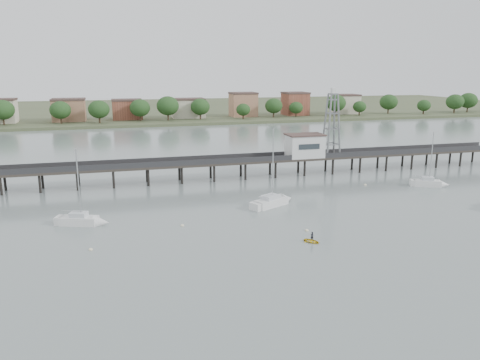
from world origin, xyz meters
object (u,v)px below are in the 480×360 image
at_px(pier, 196,164).
at_px(sailboat_b, 86,221).
at_px(yellow_dinghy, 312,242).
at_px(sailboat_c, 276,201).
at_px(lattice_tower, 332,125).
at_px(sailboat_e, 432,183).

distance_m(pier, sailboat_b, 33.00).
bearing_deg(yellow_dinghy, sailboat_b, 115.98).
bearing_deg(sailboat_c, lattice_tower, 18.48).
bearing_deg(sailboat_b, lattice_tower, 44.71).
distance_m(pier, yellow_dinghy, 41.90).
height_order(lattice_tower, sailboat_c, lattice_tower).
bearing_deg(pier, yellow_dinghy, -77.54).
xyz_separation_m(pier, sailboat_e, (45.97, -17.77, -3.14)).
bearing_deg(sailboat_c, sailboat_e, -21.12).
bearing_deg(pier, sailboat_c, -64.23).
distance_m(pier, sailboat_e, 49.39).
xyz_separation_m(lattice_tower, yellow_dinghy, (-22.50, -40.75, -11.10)).
relative_size(lattice_tower, sailboat_b, 1.23).
bearing_deg(pier, sailboat_e, -21.13).
relative_size(lattice_tower, sailboat_e, 1.32).
bearing_deg(lattice_tower, sailboat_e, -50.83).
distance_m(pier, lattice_tower, 32.34).
bearing_deg(sailboat_b, pier, 68.44).
distance_m(sailboat_e, yellow_dinghy, 43.54).
relative_size(lattice_tower, yellow_dinghy, 6.54).
distance_m(lattice_tower, yellow_dinghy, 47.85).
relative_size(pier, sailboat_e, 12.75).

